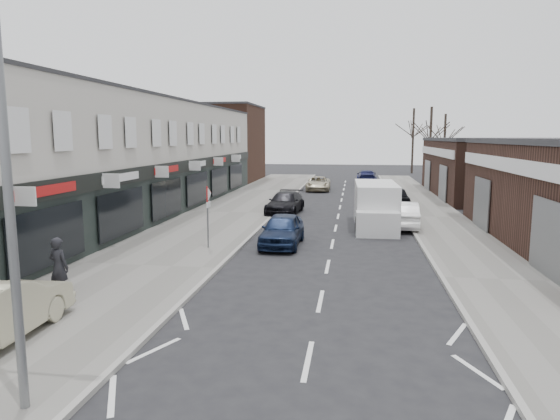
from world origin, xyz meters
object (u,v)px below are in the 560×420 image
at_px(parked_car_left_b, 285,203).
at_px(parked_car_right_c, 367,177).
at_px(pedestrian, 59,267).
at_px(parked_car_right_a, 403,215).
at_px(warning_sign, 208,199).
at_px(street_lamp, 15,148).
at_px(parked_car_left_a, 282,230).
at_px(parked_car_left_c, 318,184).
at_px(parked_car_right_b, 393,197).
at_px(white_van, 376,206).

height_order(parked_car_left_b, parked_car_right_c, parked_car_right_c).
distance_m(pedestrian, parked_car_right_a, 17.66).
xyz_separation_m(warning_sign, parked_car_right_c, (7.36, 32.25, -1.50)).
relative_size(street_lamp, parked_car_left_a, 1.93).
distance_m(parked_car_left_a, parked_car_right_c, 31.20).
bearing_deg(parked_car_left_c, warning_sign, -98.05).
xyz_separation_m(parked_car_left_b, parked_car_right_a, (6.85, -4.05, 0.03)).
distance_m(warning_sign, parked_car_left_b, 10.94).
height_order(parked_car_left_a, parked_car_right_b, parked_car_right_b).
height_order(warning_sign, parked_car_left_c, warning_sign).
relative_size(pedestrian, parked_car_right_b, 0.38).
xyz_separation_m(white_van, parked_car_left_b, (-5.44, 3.98, -0.44)).
relative_size(warning_sign, parked_car_left_a, 0.65).
relative_size(street_lamp, white_van, 1.31).
distance_m(parked_car_left_b, parked_car_right_a, 7.96).
height_order(warning_sign, parked_car_left_b, warning_sign).
relative_size(warning_sign, parked_car_left_b, 0.58).
xyz_separation_m(pedestrian, parked_car_left_b, (4.25, 17.78, -0.34)).
xyz_separation_m(white_van, parked_car_left_c, (-4.35, 17.87, -0.48)).
relative_size(white_van, parked_car_right_b, 1.30).
bearing_deg(parked_car_left_b, street_lamp, -88.61).
height_order(street_lamp, parked_car_left_a, street_lamp).
bearing_deg(parked_car_left_c, parked_car_right_c, 58.55).
height_order(parked_car_left_c, parked_car_right_c, parked_car_right_c).
bearing_deg(parked_car_right_b, parked_car_left_a, 61.11).
bearing_deg(white_van, parked_car_right_c, 88.33).
relative_size(parked_car_left_a, parked_car_left_c, 0.92).
bearing_deg(street_lamp, parked_car_right_a, 67.56).
distance_m(warning_sign, parked_car_left_c, 24.79).
xyz_separation_m(white_van, parked_car_right_c, (0.11, 25.55, -0.41)).
relative_size(parked_car_left_c, parked_car_right_a, 1.05).
bearing_deg(parked_car_left_b, pedestrian, -99.17).
xyz_separation_m(street_lamp, parked_car_right_a, (8.03, 19.43, -3.91)).
xyz_separation_m(pedestrian, parked_car_left_c, (5.34, 31.66, -0.39)).
relative_size(street_lamp, parked_car_right_b, 1.70).
distance_m(parked_car_left_b, parked_car_left_c, 13.93).
bearing_deg(white_van, warning_sign, -138.66).
bearing_deg(parked_car_right_c, parked_car_right_a, 92.63).
bearing_deg(parked_car_left_c, street_lamp, -94.79).
bearing_deg(white_van, parked_car_right_a, -4.21).
relative_size(street_lamp, pedestrian, 4.46).
distance_m(parked_car_left_a, parked_car_right_b, 13.66).
distance_m(white_van, parked_car_right_a, 1.47).
height_order(parked_car_left_c, parked_car_right_a, parked_car_right_a).
xyz_separation_m(pedestrian, parked_car_left_a, (5.39, 8.46, -0.31)).
height_order(pedestrian, parked_car_right_a, pedestrian).
bearing_deg(warning_sign, parked_car_right_b, 57.85).
height_order(parked_car_left_b, parked_car_left_c, parked_car_left_b).
xyz_separation_m(warning_sign, parked_car_right_a, (8.66, 6.63, -1.49)).
xyz_separation_m(pedestrian, parked_car_right_c, (9.79, 39.35, -0.32)).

